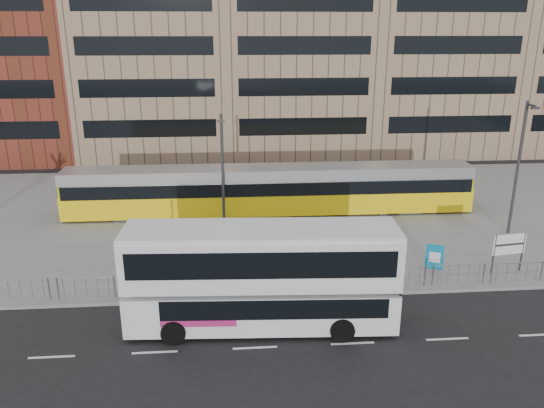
{
  "coord_description": "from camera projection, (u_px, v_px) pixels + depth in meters",
  "views": [
    {
      "loc": [
        -2.78,
        -22.44,
        12.26
      ],
      "look_at": [
        -0.52,
        6.0,
        2.77
      ],
      "focal_mm": 35.0,
      "sensor_mm": 36.0,
      "label": 1
    }
  ],
  "objects": [
    {
      "name": "ad_panel",
      "position": [
        434.0,
        257.0,
        27.06
      ],
      "size": [
        0.85,
        0.4,
        1.67
      ],
      "rotation": [
        0.0,
        0.0,
        -0.4
      ],
      "color": "#2D2D30",
      "rests_on": "plaza"
    },
    {
      "name": "ground",
      "position": [
        293.0,
        298.0,
        25.31
      ],
      "size": [
        120.0,
        120.0,
        0.0
      ],
      "primitive_type": "plane",
      "color": "black",
      "rests_on": "ground"
    },
    {
      "name": "double_decker_bus",
      "position": [
        261.0,
        274.0,
        22.22
      ],
      "size": [
        11.43,
        3.35,
        4.52
      ],
      "rotation": [
        0.0,
        0.0,
        -0.05
      ],
      "color": "white",
      "rests_on": "ground"
    },
    {
      "name": "traffic_light_west",
      "position": [
        133.0,
        256.0,
        24.8
      ],
      "size": [
        0.17,
        0.21,
        3.1
      ],
      "rotation": [
        0.0,
        0.0,
        -0.05
      ],
      "color": "#2D2D30",
      "rests_on": "plaza"
    },
    {
      "name": "station_sign",
      "position": [
        509.0,
        246.0,
        27.21
      ],
      "size": [
        1.84,
        0.32,
        2.12
      ],
      "rotation": [
        0.0,
        0.0,
        0.13
      ],
      "color": "#2D2D30",
      "rests_on": "plaza"
    },
    {
      "name": "pedestrian_barrier",
      "position": [
        333.0,
        273.0,
        25.62
      ],
      "size": [
        32.07,
        0.07,
        1.1
      ],
      "color": "gray",
      "rests_on": "plaza"
    },
    {
      "name": "pedestrian",
      "position": [
        182.0,
        257.0,
        27.57
      ],
      "size": [
        0.46,
        0.62,
        1.56
      ],
      "primitive_type": "imported",
      "rotation": [
        0.0,
        0.0,
        1.74
      ],
      "color": "black",
      "rests_on": "plaza"
    },
    {
      "name": "building_row",
      "position": [
        270.0,
        21.0,
        53.76
      ],
      "size": [
        70.4,
        18.4,
        31.2
      ],
      "color": "maroon",
      "rests_on": "ground"
    },
    {
      "name": "tram",
      "position": [
        270.0,
        190.0,
        36.1
      ],
      "size": [
        27.55,
        2.83,
        3.25
      ],
      "rotation": [
        0.0,
        0.0,
        -0.01
      ],
      "color": "yellow",
      "rests_on": "plaza"
    },
    {
      "name": "road_markings",
      "position": [
        328.0,
        344.0,
        21.6
      ],
      "size": [
        62.0,
        0.12,
        0.01
      ],
      "primitive_type": "cube",
      "color": "white",
      "rests_on": "ground"
    },
    {
      "name": "lamp_post_west",
      "position": [
        222.0,
        165.0,
        33.24
      ],
      "size": [
        0.45,
        1.04,
        7.14
      ],
      "color": "#2D2D30",
      "rests_on": "plaza"
    },
    {
      "name": "lamp_post_east",
      "position": [
        519.0,
        163.0,
        31.54
      ],
      "size": [
        0.45,
        1.04,
        8.15
      ],
      "color": "#2D2D30",
      "rests_on": "plaza"
    },
    {
      "name": "plaza",
      "position": [
        273.0,
        213.0,
        36.64
      ],
      "size": [
        64.0,
        24.0,
        0.15
      ],
      "primitive_type": "cube",
      "color": "slate",
      "rests_on": "ground"
    },
    {
      "name": "kerb",
      "position": [
        293.0,
        296.0,
        25.33
      ],
      "size": [
        64.0,
        0.25,
        0.17
      ],
      "primitive_type": "cube",
      "color": "gray",
      "rests_on": "ground"
    }
  ]
}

